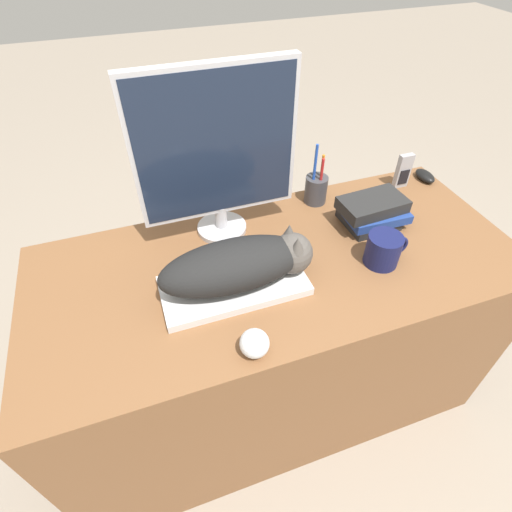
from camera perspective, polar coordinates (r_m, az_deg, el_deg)
The scene contains 11 objects.
ground_plane at distance 1.65m, azimuth 6.80°, elevation -27.59°, with size 12.00×12.00×0.00m, color gray.
desk at distance 1.44m, azimuth 2.80°, elevation -11.53°, with size 1.43×0.63×0.74m.
keyboard at distance 1.08m, azimuth -3.16°, elevation -4.24°, with size 0.39×0.18×0.02m.
cat at distance 1.03m, azimuth -1.87°, elevation -1.04°, with size 0.42×0.16×0.13m.
monitor at distance 1.12m, azimuth -5.68°, elevation 14.72°, with size 0.45×0.15×0.50m.
computer_mouse at distance 1.62m, azimuth 22.99°, elevation 10.50°, with size 0.05×0.09×0.03m.
coffee_mug at distance 1.18m, azimuth 17.79°, elevation 0.89°, with size 0.13×0.10×0.09m.
pen_cup at distance 1.38m, azimuth 8.57°, elevation 9.56°, with size 0.07×0.07×0.22m.
baseball at distance 0.93m, azimuth -0.22°, elevation -12.37°, with size 0.07×0.07×0.07m.
phone at distance 1.53m, azimuth 20.29°, elevation 11.30°, with size 0.05×0.02×0.13m.
book_stack at distance 1.32m, azimuth 16.25°, elevation 6.14°, with size 0.22×0.15×0.09m.
Camera 1 is at (-0.34, -0.45, 1.55)m, focal length 28.00 mm.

